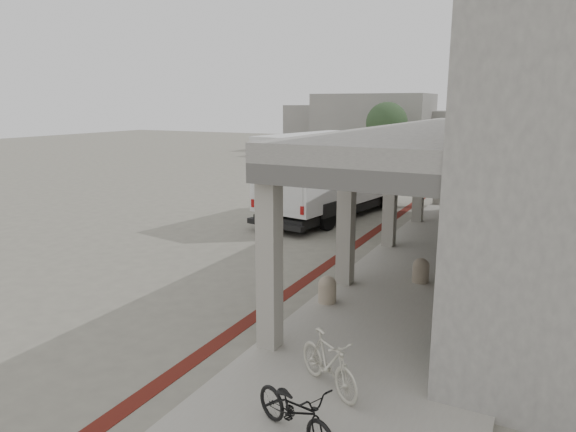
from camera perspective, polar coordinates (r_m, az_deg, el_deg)
The scene contains 14 objects.
ground at distance 14.00m, azimuth -2.57°, elevation -7.12°, with size 120.00×120.00×0.00m, color slate.
bike_lane_stripe at distance 15.28m, azimuth 4.44°, elevation -5.43°, with size 0.35×40.00×0.01m, color #521710.
sidewalk at distance 12.61m, azimuth 13.67°, elevation -9.44°, with size 4.40×28.00×0.12m, color gray.
transit_building at distance 16.00m, azimuth 28.17°, elevation 6.38°, with size 7.60×17.00×7.00m.
distant_backdrop at distance 48.30m, azimuth 16.05°, elevation 9.60°, with size 28.00×10.00×6.50m.
tree_left at distance 41.13m, azimuth 10.91°, elevation 10.11°, with size 3.20×3.20×4.80m.
tree_mid at distance 41.73m, azimuth 21.09°, elevation 9.55°, with size 3.20×3.20×4.80m.
fedex_truck at distance 21.50m, azimuth 5.02°, elevation 4.84°, with size 3.82×8.49×3.49m.
bench at distance 9.98m, azimuth 17.15°, elevation -13.26°, with size 0.80×2.00×0.46m.
bollard_near at distance 12.12m, azimuth 4.38°, elevation -8.10°, with size 0.43×0.43×0.64m.
bollard_far at distance 13.84m, azimuth 14.54°, elevation -5.83°, with size 0.43×0.43×0.64m.
utility_cabinet at distance 15.65m, azimuth 17.86°, elevation -3.40°, with size 0.41×0.54×0.91m, color slate.
bicycle_black at distance 7.56m, azimuth 0.84°, elevation -20.76°, with size 0.56×1.59×0.84m, color black.
bicycle_cream at distance 8.63m, azimuth 4.54°, elevation -15.87°, with size 0.45×1.58×0.95m, color #BCB7A5.
Camera 1 is at (6.55, -11.45, 4.68)m, focal length 32.00 mm.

